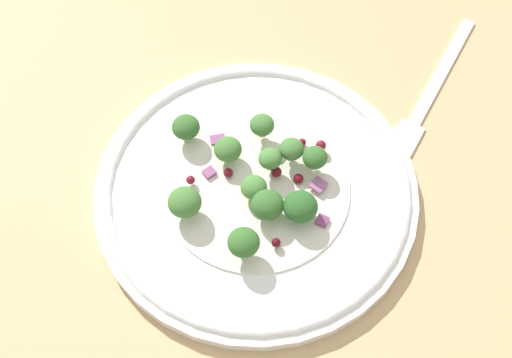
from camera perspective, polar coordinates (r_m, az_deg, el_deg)
The scene contains 26 objects.
ground_plane at distance 62.72cm, azimuth -2.75°, elevation -1.18°, with size 180.00×180.00×2.00cm, color tan.
plate at distance 60.68cm, azimuth -0.00°, elevation -0.90°, with size 28.30×28.30×1.70cm.
dressing_pool at distance 60.30cm, azimuth -0.00°, elevation -0.69°, with size 16.42×16.42×0.20cm, color white.
broccoli_floret_0 at distance 57.56cm, azimuth 0.95°, elevation -2.16°, with size 2.73×2.73×2.77cm.
broccoli_floret_1 at distance 61.47cm, azimuth 0.50°, elevation 4.44°, with size 2.20×2.20×2.22cm.
broccoli_floret_2 at distance 60.56cm, azimuth -2.32°, elevation 2.42°, with size 2.44×2.44×2.47cm.
broccoli_floret_3 at distance 57.53cm, azimuth 3.66°, elevation -2.32°, with size 2.91×2.91×2.95cm.
broccoli_floret_4 at distance 60.22cm, azimuth 2.94°, elevation 2.44°, with size 2.16×2.16×2.19cm.
broccoli_floret_5 at distance 57.79cm, azimuth -5.87°, elevation -1.95°, with size 2.83×2.83×2.86cm.
broccoli_floret_6 at distance 58.71cm, azimuth -0.19°, elevation -0.71°, with size 2.26×2.26×2.29cm.
broccoli_floret_7 at distance 61.91cm, azimuth -5.84°, elevation 4.19°, with size 2.51×2.51×2.54cm.
broccoli_floret_8 at distance 59.77cm, azimuth 4.85°, elevation 1.75°, with size 2.18×2.18×2.21cm.
broccoli_floret_9 at distance 55.51cm, azimuth -1.02°, elevation -5.26°, with size 2.62×2.62×2.65cm.
broccoli_floret_10 at distance 59.54cm, azimuth 1.17°, elevation 1.66°, with size 2.05×2.05×2.07cm.
cranberry_0 at distance 60.16cm, azimuth 1.67°, elevation 0.58°, with size 0.96×0.96×0.96cm, color maroon.
cranberry_1 at distance 56.96cm, azimuth 1.40°, elevation -5.41°, with size 0.77×0.77×0.77cm, color #4C0A14.
cranberry_2 at distance 60.29cm, azimuth -2.08°, elevation 0.26°, with size 0.84×0.84×0.84cm, color maroon.
cranberry_3 at distance 60.29cm, azimuth 3.50°, elevation 0.02°, with size 0.90×0.90×0.90cm, color maroon.
cranberry_4 at distance 62.29cm, azimuth 3.81°, elevation 3.02°, with size 0.71×0.71×0.71cm, color maroon.
cranberry_5 at distance 61.78cm, azimuth 5.35°, elevation 2.76°, with size 0.94×0.94×0.94cm, color maroon.
cranberry_6 at distance 60.08cm, azimuth -5.40°, elevation -0.07°, with size 0.76×0.76×0.76cm, color maroon.
onion_bit_0 at distance 60.87cm, azimuth -3.86°, elevation 0.53°, with size 1.01×0.91×0.41cm, color #934C84.
onion_bit_1 at distance 58.61cm, azimuth 5.47°, elevation -3.43°, with size 0.95×0.98×0.38cm, color #843D75.
onion_bit_2 at distance 62.90cm, azimuth -3.16°, elevation 3.24°, with size 0.97×1.36×0.34cm, color #934C84.
onion_bit_3 at distance 60.02cm, azimuth 5.15°, elevation -0.49°, with size 1.26×1.20×0.32cm, color #A35B93.
fork at distance 69.77cm, azimuth 14.22°, elevation 7.07°, with size 9.41×17.65×0.50cm.
Camera 1 is at (-26.97, 15.92, 53.34)cm, focal length 48.71 mm.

